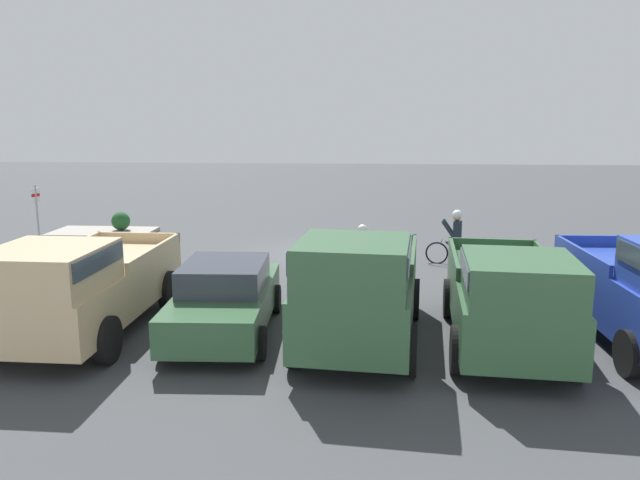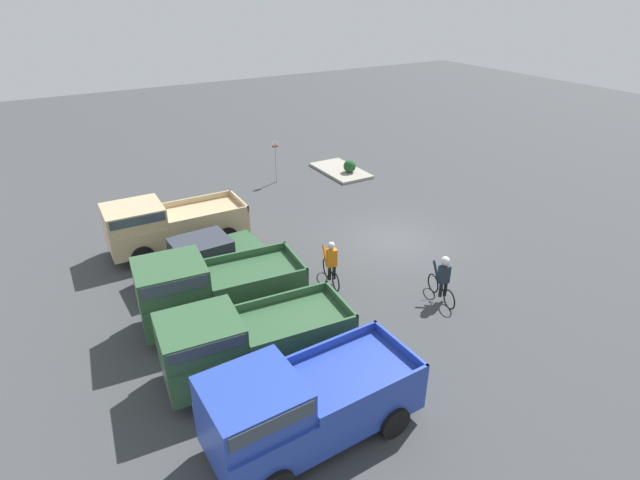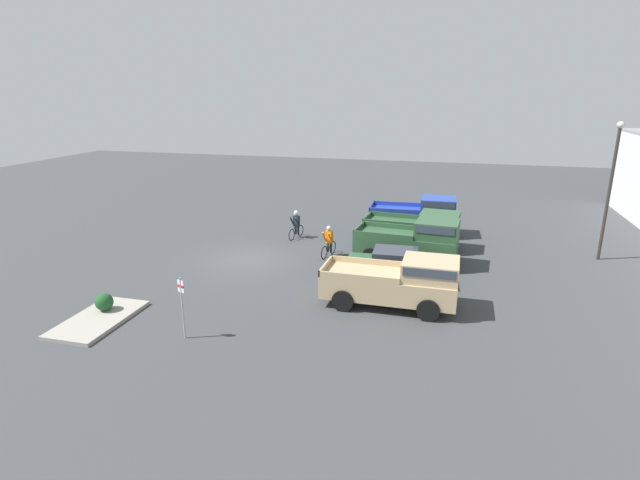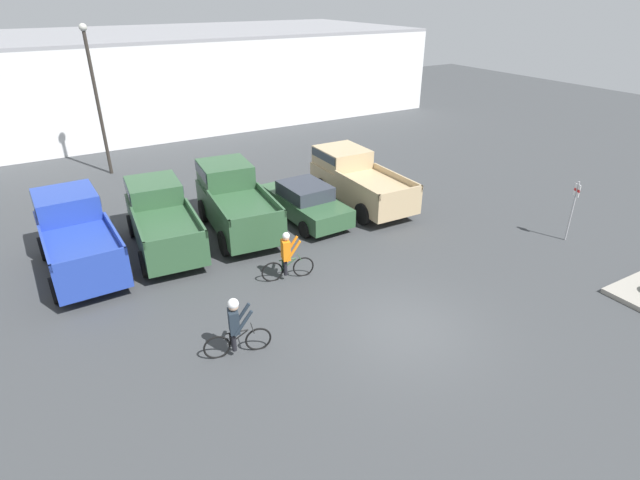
{
  "view_description": "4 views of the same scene",
  "coord_description": "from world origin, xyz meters",
  "px_view_note": "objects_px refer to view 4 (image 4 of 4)",
  "views": [
    {
      "loc": [
        -1.65,
        20.03,
        4.41
      ],
      "look_at": [
        -0.49,
        3.84,
        1.2
      ],
      "focal_mm": 35.0,
      "sensor_mm": 36.0,
      "label": 1
    },
    {
      "loc": [
        -14.68,
        12.15,
        9.73
      ],
      "look_at": [
        -0.49,
        3.84,
        1.2
      ],
      "focal_mm": 28.0,
      "sensor_mm": 36.0,
      "label": 2
    },
    {
      "loc": [
        23.04,
        10.0,
        8.55
      ],
      "look_at": [
        -0.49,
        3.84,
        1.2
      ],
      "focal_mm": 28.0,
      "sensor_mm": 36.0,
      "label": 3
    },
    {
      "loc": [
        -7.75,
        -8.55,
        8.45
      ],
      "look_at": [
        -0.49,
        3.84,
        1.2
      ],
      "focal_mm": 28.0,
      "sensor_mm": 36.0,
      "label": 4
    }
  ],
  "objects_px": {
    "pickup_truck_1": "(162,217)",
    "pickup_truck_0": "(76,234)",
    "pickup_truck_2": "(234,199)",
    "sedan_0": "(305,202)",
    "fire_lane_sign": "(573,205)",
    "lamppost": "(95,90)",
    "cyclist_1": "(235,325)",
    "cyclist_0": "(287,256)",
    "pickup_truck_3": "(356,178)"
  },
  "relations": [
    {
      "from": "pickup_truck_1",
      "to": "pickup_truck_0",
      "type": "bearing_deg",
      "value": -176.83
    },
    {
      "from": "pickup_truck_2",
      "to": "pickup_truck_1",
      "type": "bearing_deg",
      "value": -179.76
    },
    {
      "from": "pickup_truck_0",
      "to": "sedan_0",
      "type": "xyz_separation_m",
      "value": [
        8.41,
        -0.46,
        -0.43
      ]
    },
    {
      "from": "sedan_0",
      "to": "pickup_truck_0",
      "type": "bearing_deg",
      "value": 176.84
    },
    {
      "from": "fire_lane_sign",
      "to": "lamppost",
      "type": "distance_m",
      "value": 21.49
    },
    {
      "from": "pickup_truck_2",
      "to": "lamppost",
      "type": "height_order",
      "value": "lamppost"
    },
    {
      "from": "pickup_truck_1",
      "to": "cyclist_1",
      "type": "relative_size",
      "value": 3.07
    },
    {
      "from": "pickup_truck_1",
      "to": "cyclist_1",
      "type": "distance_m",
      "value": 7.16
    },
    {
      "from": "pickup_truck_1",
      "to": "fire_lane_sign",
      "type": "xyz_separation_m",
      "value": [
        13.07,
        -7.26,
        0.3
      ]
    },
    {
      "from": "sedan_0",
      "to": "fire_lane_sign",
      "type": "xyz_separation_m",
      "value": [
        7.5,
        -6.63,
        0.65
      ]
    },
    {
      "from": "lamppost",
      "to": "cyclist_0",
      "type": "bearing_deg",
      "value": -77.56
    },
    {
      "from": "pickup_truck_2",
      "to": "cyclist_1",
      "type": "distance_m",
      "value": 7.72
    },
    {
      "from": "pickup_truck_3",
      "to": "fire_lane_sign",
      "type": "bearing_deg",
      "value": -56.64
    },
    {
      "from": "cyclist_0",
      "to": "lamppost",
      "type": "relative_size",
      "value": 0.24
    },
    {
      "from": "pickup_truck_0",
      "to": "cyclist_1",
      "type": "distance_m",
      "value": 7.54
    },
    {
      "from": "sedan_0",
      "to": "lamppost",
      "type": "height_order",
      "value": "lamppost"
    },
    {
      "from": "pickup_truck_0",
      "to": "fire_lane_sign",
      "type": "bearing_deg",
      "value": -24.04
    },
    {
      "from": "pickup_truck_1",
      "to": "pickup_truck_3",
      "type": "distance_m",
      "value": 8.38
    },
    {
      "from": "pickup_truck_0",
      "to": "lamppost",
      "type": "relative_size",
      "value": 0.73
    },
    {
      "from": "fire_lane_sign",
      "to": "cyclist_0",
      "type": "bearing_deg",
      "value": 164.77
    },
    {
      "from": "sedan_0",
      "to": "fire_lane_sign",
      "type": "height_order",
      "value": "fire_lane_sign"
    },
    {
      "from": "sedan_0",
      "to": "cyclist_1",
      "type": "relative_size",
      "value": 2.61
    },
    {
      "from": "pickup_truck_0",
      "to": "pickup_truck_3",
      "type": "distance_m",
      "value": 11.22
    },
    {
      "from": "pickup_truck_2",
      "to": "lamppost",
      "type": "bearing_deg",
      "value": 108.17
    },
    {
      "from": "pickup_truck_0",
      "to": "cyclist_0",
      "type": "xyz_separation_m",
      "value": [
        5.63,
        -4.3,
        -0.35
      ]
    },
    {
      "from": "cyclist_1",
      "to": "fire_lane_sign",
      "type": "xyz_separation_m",
      "value": [
        13.1,
        -0.1,
        0.51
      ]
    },
    {
      "from": "pickup_truck_0",
      "to": "sedan_0",
      "type": "bearing_deg",
      "value": -3.16
    },
    {
      "from": "pickup_truck_1",
      "to": "fire_lane_sign",
      "type": "distance_m",
      "value": 14.95
    },
    {
      "from": "pickup_truck_0",
      "to": "fire_lane_sign",
      "type": "height_order",
      "value": "fire_lane_sign"
    },
    {
      "from": "cyclist_0",
      "to": "lamppost",
      "type": "height_order",
      "value": "lamppost"
    },
    {
      "from": "pickup_truck_1",
      "to": "sedan_0",
      "type": "distance_m",
      "value": 5.61
    },
    {
      "from": "pickup_truck_0",
      "to": "cyclist_0",
      "type": "height_order",
      "value": "pickup_truck_0"
    },
    {
      "from": "pickup_truck_1",
      "to": "pickup_truck_2",
      "type": "bearing_deg",
      "value": 0.24
    },
    {
      "from": "pickup_truck_0",
      "to": "cyclist_1",
      "type": "relative_size",
      "value": 2.98
    },
    {
      "from": "pickup_truck_0",
      "to": "pickup_truck_1",
      "type": "distance_m",
      "value": 2.85
    },
    {
      "from": "cyclist_0",
      "to": "cyclist_1",
      "type": "distance_m",
      "value": 3.9
    },
    {
      "from": "pickup_truck_2",
      "to": "pickup_truck_0",
      "type": "bearing_deg",
      "value": -178.28
    },
    {
      "from": "pickup_truck_1",
      "to": "pickup_truck_3",
      "type": "bearing_deg",
      "value": -0.88
    },
    {
      "from": "pickup_truck_0",
      "to": "sedan_0",
      "type": "height_order",
      "value": "pickup_truck_0"
    },
    {
      "from": "pickup_truck_1",
      "to": "sedan_0",
      "type": "relative_size",
      "value": 1.17
    },
    {
      "from": "sedan_0",
      "to": "lamppost",
      "type": "distance_m",
      "value": 12.06
    },
    {
      "from": "fire_lane_sign",
      "to": "cyclist_1",
      "type": "bearing_deg",
      "value": 179.55
    },
    {
      "from": "cyclist_1",
      "to": "lamppost",
      "type": "bearing_deg",
      "value": 90.79
    },
    {
      "from": "sedan_0",
      "to": "cyclist_0",
      "type": "distance_m",
      "value": 4.74
    },
    {
      "from": "cyclist_0",
      "to": "sedan_0",
      "type": "bearing_deg",
      "value": 54.06
    },
    {
      "from": "pickup_truck_0",
      "to": "lamppost",
      "type": "bearing_deg",
      "value": 74.86
    },
    {
      "from": "pickup_truck_2",
      "to": "sedan_0",
      "type": "distance_m",
      "value": 2.87
    },
    {
      "from": "sedan_0",
      "to": "pickup_truck_3",
      "type": "xyz_separation_m",
      "value": [
        2.81,
        0.49,
        0.37
      ]
    },
    {
      "from": "sedan_0",
      "to": "pickup_truck_3",
      "type": "height_order",
      "value": "pickup_truck_3"
    },
    {
      "from": "pickup_truck_3",
      "to": "cyclist_1",
      "type": "height_order",
      "value": "pickup_truck_3"
    }
  ]
}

